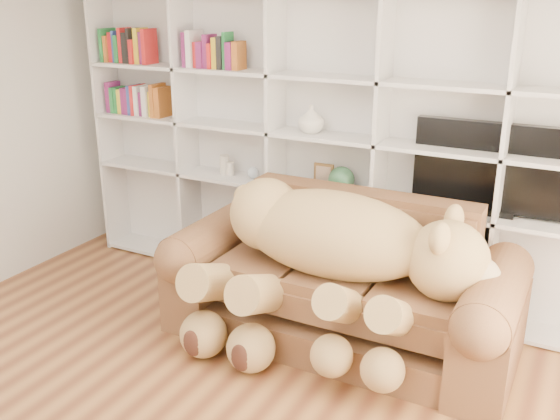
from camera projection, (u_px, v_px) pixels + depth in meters
The scene contains 12 objects.
wall_back at pixel (337, 125), 4.96m from camera, with size 5.00×0.02×2.70m, color silver.
bookshelf at pixel (302, 131), 4.97m from camera, with size 4.43×0.35×2.40m.
sofa at pixel (342, 290), 4.38m from camera, with size 2.39×1.03×1.01m.
teddy_bear at pixel (328, 255), 4.11m from camera, with size 1.96×1.03×1.14m.
throw_pillow at pixel (277, 223), 4.67m from camera, with size 0.42×0.14×0.42m, color #601110.
tv at pixel (493, 169), 4.35m from camera, with size 1.10×0.18×0.65m.
picture_frame at pixel (324, 176), 4.93m from camera, with size 0.16×0.03×0.20m, color brown.
green_vase at pixel (341, 180), 4.87m from camera, with size 0.21×0.21×0.21m, color #32613F.
figurine_tall at pixel (225, 165), 5.35m from camera, with size 0.08×0.08×0.17m, color beige.
figurine_short at pixel (230, 169), 5.33m from camera, with size 0.07×0.07×0.12m, color beige.
snow_globe at pixel (253, 173), 5.23m from camera, with size 0.10×0.10×0.10m, color silver.
shelf_vase at pixel (311, 119), 4.84m from camera, with size 0.21×0.21×0.21m, color white.
Camera 1 is at (1.88, -2.06, 2.36)m, focal length 40.00 mm.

